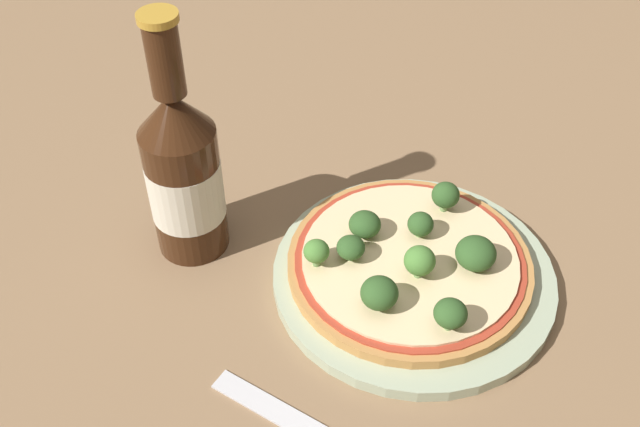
{
  "coord_description": "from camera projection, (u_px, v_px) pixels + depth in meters",
  "views": [
    {
      "loc": [
        -0.36,
        -0.3,
        0.5
      ],
      "look_at": [
        -0.06,
        0.04,
        0.06
      ],
      "focal_mm": 42.0,
      "sensor_mm": 36.0,
      "label": 1
    }
  ],
  "objects": [
    {
      "name": "broccoli_floret_1",
      "position": [
        420.0,
        261.0,
        0.62
      ],
      "size": [
        0.03,
        0.03,
        0.03
      ],
      "color": "#6B8E51",
      "rests_on": "pizza"
    },
    {
      "name": "broccoli_floret_0",
      "position": [
        449.0,
        198.0,
        0.67
      ],
      "size": [
        0.03,
        0.03,
        0.03
      ],
      "color": "#6B8E51",
      "rests_on": "pizza"
    },
    {
      "name": "ground_plane",
      "position": [
        400.0,
        257.0,
        0.68
      ],
      "size": [
        3.0,
        3.0,
        0.0
      ],
      "primitive_type": "plane",
      "color": "#846647"
    },
    {
      "name": "beer_bottle",
      "position": [
        183.0,
        172.0,
        0.64
      ],
      "size": [
        0.07,
        0.07,
        0.23
      ],
      "color": "#381E0F",
      "rests_on": "ground_plane"
    },
    {
      "name": "broccoli_floret_8",
      "position": [
        365.0,
        224.0,
        0.66
      ],
      "size": [
        0.03,
        0.03,
        0.02
      ],
      "color": "#6B8E51",
      "rests_on": "pizza"
    },
    {
      "name": "broccoli_floret_6",
      "position": [
        316.0,
        252.0,
        0.63
      ],
      "size": [
        0.02,
        0.02,
        0.03
      ],
      "color": "#6B8E51",
      "rests_on": "pizza"
    },
    {
      "name": "pizza",
      "position": [
        409.0,
        262.0,
        0.65
      ],
      "size": [
        0.21,
        0.21,
        0.01
      ],
      "color": "#B77F42",
      "rests_on": "plate"
    },
    {
      "name": "broccoli_floret_4",
      "position": [
        379.0,
        293.0,
        0.6
      ],
      "size": [
        0.03,
        0.03,
        0.03
      ],
      "color": "#6B8E51",
      "rests_on": "pizza"
    },
    {
      "name": "plate",
      "position": [
        413.0,
        276.0,
        0.66
      ],
      "size": [
        0.25,
        0.25,
        0.01
      ],
      "color": "#A3B293",
      "rests_on": "ground_plane"
    },
    {
      "name": "broccoli_floret_3",
      "position": [
        450.0,
        314.0,
        0.58
      ],
      "size": [
        0.03,
        0.03,
        0.03
      ],
      "color": "#6B8E51",
      "rests_on": "pizza"
    },
    {
      "name": "broccoli_floret_5",
      "position": [
        351.0,
        248.0,
        0.64
      ],
      "size": [
        0.02,
        0.02,
        0.02
      ],
      "color": "#6B8E51",
      "rests_on": "pizza"
    },
    {
      "name": "broccoli_floret_2",
      "position": [
        420.0,
        224.0,
        0.66
      ],
      "size": [
        0.02,
        0.02,
        0.02
      ],
      "color": "#6B8E51",
      "rests_on": "pizza"
    },
    {
      "name": "broccoli_floret_7",
      "position": [
        476.0,
        253.0,
        0.63
      ],
      "size": [
        0.03,
        0.03,
        0.03
      ],
      "color": "#6B8E51",
      "rests_on": "pizza"
    }
  ]
}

